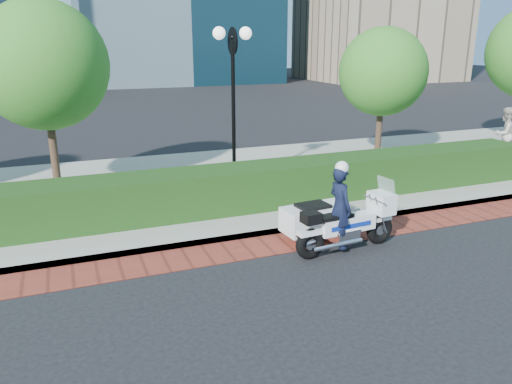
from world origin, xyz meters
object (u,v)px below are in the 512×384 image
object	(u,v)px
pedestrian	(504,134)
lamppost	(233,84)
police_motorcycle	(333,216)
tree_b	(43,65)
tree_c	(383,72)

from	to	relation	value
pedestrian	lamppost	bearing A→B (deg)	-2.78
police_motorcycle	pedestrian	bearing A→B (deg)	19.39
lamppost	tree_b	bearing A→B (deg)	163.89
tree_b	police_motorcycle	world-z (taller)	tree_b
pedestrian	tree_c	bearing A→B (deg)	-21.96
police_motorcycle	pedestrian	world-z (taller)	pedestrian
police_motorcycle	pedestrian	xyz separation A→B (m)	(8.79, 4.03, 0.39)
tree_b	pedestrian	world-z (taller)	tree_b
lamppost	tree_c	world-z (taller)	tree_c
tree_b	lamppost	bearing A→B (deg)	-16.11
lamppost	police_motorcycle	xyz separation A→B (m)	(0.67, -4.18, -2.32)
tree_b	tree_c	world-z (taller)	tree_b
lamppost	tree_c	bearing A→B (deg)	13.30
lamppost	pedestrian	size ratio (longest dim) A/B	2.38
lamppost	tree_c	distance (m)	5.65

